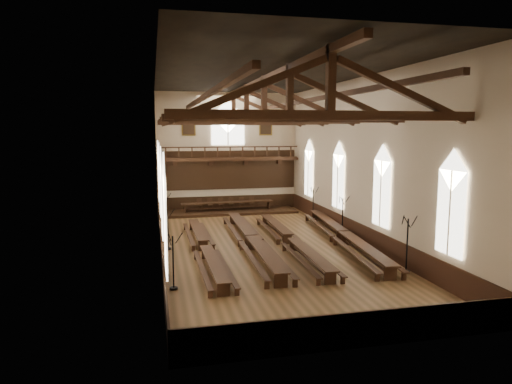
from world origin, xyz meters
TOP-DOWN VIEW (x-y plane):
  - ground at (0.00, 0.00)m, footprint 26.00×26.00m
  - room_walls at (0.00, 0.00)m, footprint 26.00×26.00m
  - wainscot_band at (0.00, 0.00)m, footprint 12.00×26.00m
  - side_windows at (-0.00, -0.00)m, footprint 11.85×19.80m
  - end_window at (0.00, 12.90)m, footprint 2.80×0.12m
  - minstrels_gallery at (0.00, 12.66)m, footprint 11.80×1.24m
  - portraits at (0.00, 12.90)m, footprint 7.75×0.09m
  - roof_trusses at (0.00, -0.00)m, footprint 11.70×25.70m
  - refectory_row_a at (-3.61, -1.01)m, footprint 1.42×13.74m
  - refectory_row_b at (-0.77, -0.14)m, footprint 1.75×14.63m
  - refectory_row_c at (1.51, -0.53)m, footprint 1.58×13.93m
  - refectory_row_d at (4.98, -0.31)m, footprint 2.31×14.75m
  - dais at (-0.32, 11.40)m, footprint 11.40×3.10m
  - high_table at (-0.32, 11.40)m, footprint 7.73×1.30m
  - high_chairs at (-0.32, 12.15)m, footprint 4.94×0.44m
  - candelabrum_left_near at (-5.55, -6.26)m, footprint 0.69×0.77m
  - candelabrum_left_mid at (-5.55, 0.58)m, footprint 0.66×0.73m
  - candelabrum_left_far at (-5.55, 6.14)m, footprint 0.69×0.79m
  - candelabrum_right_near at (5.55, -6.37)m, footprint 0.81×0.86m
  - candelabrum_right_mid at (5.55, 1.32)m, footprint 0.70×0.82m
  - candelabrum_right_far at (5.55, 6.87)m, footprint 0.76×0.76m

SIDE VIEW (x-z plane):
  - ground at x=0.00m, z-range 0.00..0.00m
  - dais at x=-0.32m, z-range 0.00..0.21m
  - refectory_row_a at x=-3.61m, z-range 0.16..0.83m
  - refectory_row_c at x=1.51m, z-range 0.16..0.86m
  - refectory_row_b at x=-0.77m, z-range 0.18..0.95m
  - refectory_row_d at x=4.98m, z-range 0.18..0.95m
  - wainscot_band at x=0.00m, z-range 0.00..1.20m
  - high_chairs at x=-0.32m, z-range 0.25..1.19m
  - candelabrum_left_mid at x=-5.55m, z-range -0.47..1.92m
  - candelabrum_left_near at x=-5.55m, z-range -0.49..2.02m
  - candelabrum_left_far at x=-5.55m, z-range -0.50..2.05m
  - candelabrum_right_far at x=5.55m, z-range -0.51..2.07m
  - candelabrum_right_mid at x=5.55m, z-range -0.52..2.13m
  - high_table at x=-0.32m, z-range 0.46..1.18m
  - candelabrum_right_near at x=5.55m, z-range -0.55..2.27m
  - side_windows at x=0.00m, z-range 1.49..5.99m
  - minstrels_gallery at x=0.00m, z-range 2.06..5.76m
  - room_walls at x=0.00m, z-range -6.54..19.46m
  - portraits at x=0.00m, z-range 6.38..7.82m
  - end_window at x=0.00m, z-range 5.32..9.12m
  - roof_trusses at x=0.00m, z-range 6.82..9.62m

